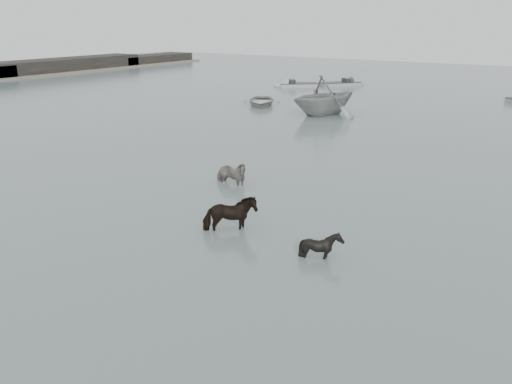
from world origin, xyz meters
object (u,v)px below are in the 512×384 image
pony_pinto (231,168)px  rowboat_lead (261,100)px  pony_dark (230,210)px  pony_black (321,240)px

pony_pinto → rowboat_lead: (-9.96, 17.69, -0.26)m
pony_dark → pony_pinto: bearing=59.5°
pony_pinto → pony_dark: 4.88m
pony_dark → pony_black: bearing=-68.1°
pony_pinto → pony_black: bearing=-124.6°
pony_pinto → pony_dark: (2.87, -3.94, 0.03)m
pony_pinto → pony_black: size_ratio=1.49×
pony_dark → pony_black: size_ratio=1.31×
pony_black → rowboat_lead: size_ratio=0.26×
pony_black → rowboat_lead: bearing=54.6°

